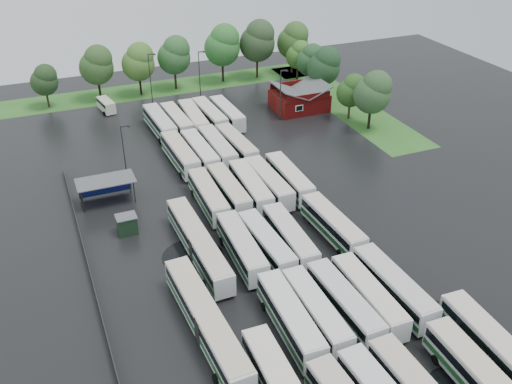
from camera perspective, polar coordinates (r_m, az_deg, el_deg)
name	(u,v)px	position (r m, az deg, el deg)	size (l,w,h in m)	color
ground	(278,257)	(71.62, 2.22, -6.54)	(160.00, 160.00, 0.00)	black
brick_building	(299,100)	(113.93, 4.35, 9.14)	(10.07, 8.60, 5.39)	maroon
wash_shed	(105,182)	(84.27, -14.84, 0.94)	(8.20, 4.20, 3.58)	#2D2D30
utility_hut	(127,224)	(77.15, -12.78, -3.17)	(2.70, 2.20, 2.62)	black
grass_strip_north	(163,88)	(127.05, -9.31, 10.21)	(80.00, 10.00, 0.01)	#2F6823
grass_strip_east	(343,102)	(119.22, 8.67, 8.90)	(10.00, 50.00, 0.01)	#2F6823
west_fence	(86,259)	(73.33, -16.60, -6.42)	(0.10, 50.00, 1.20)	#2D2D30
bus_r0c4	(477,376)	(58.65, 21.22, -16.75)	(2.99, 12.72, 3.52)	silver
bus_r1c0	(290,318)	(60.44, 3.43, -12.47)	(3.17, 12.79, 3.53)	silver
bus_r1c1	(316,311)	(61.52, 5.98, -11.78)	(2.78, 12.27, 3.40)	silver
bus_r1c2	(344,303)	(62.84, 8.81, -10.92)	(2.92, 12.44, 3.45)	silver
bus_r1c3	(368,296)	(64.13, 11.16, -10.19)	(2.80, 12.40, 3.44)	silver
bus_r1c4	(393,287)	(65.88, 13.58, -9.18)	(3.01, 12.86, 3.56)	silver
bus_r2c0	(241,247)	(70.03, -1.46, -5.54)	(3.13, 12.66, 3.50)	silver
bus_r2c1	(266,244)	(70.73, 1.01, -5.18)	(3.06, 12.27, 3.39)	silver
bus_r2c2	(290,238)	(71.84, 3.39, -4.57)	(3.04, 12.52, 3.46)	silver
bus_r2c4	(333,225)	(74.74, 7.68, -3.27)	(3.07, 12.59, 3.48)	silver
bus_r3c0	(208,196)	(80.55, -4.79, -0.41)	(2.92, 12.42, 3.44)	silver
bus_r3c1	(229,190)	(81.81, -2.73, 0.17)	(2.63, 12.27, 3.41)	silver
bus_r3c2	(251,187)	(82.41, -0.54, 0.50)	(3.23, 12.75, 3.52)	silver
bus_r3c3	(268,183)	(83.48, 1.25, 0.91)	(2.85, 12.64, 3.51)	silver
bus_r3c4	(289,178)	(84.86, 3.34, 1.38)	(2.90, 12.56, 3.48)	silver
bus_r4c0	(180,154)	(92.41, -7.57, 3.74)	(3.10, 12.89, 3.57)	silver
bus_r4c1	(200,152)	(92.92, -5.64, 4.00)	(2.92, 12.60, 3.49)	silver
bus_r4c2	(217,148)	(94.02, -3.89, 4.43)	(2.76, 12.77, 3.55)	silver
bus_r4c3	(236,145)	(94.91, -1.98, 4.71)	(3.26, 12.51, 3.45)	silver
bus_r5c0	(160,123)	(104.26, -9.59, 6.78)	(3.25, 12.95, 3.58)	silver
bus_r5c1	(177,121)	(105.15, -7.92, 7.07)	(3.06, 12.35, 3.41)	silver
bus_r5c2	(194,119)	(105.48, -6.27, 7.30)	(3.17, 12.80, 3.54)	silver
bus_r5c3	(210,115)	(106.71, -4.66, 7.65)	(3.14, 12.63, 3.49)	silver
bus_r5c4	(227,114)	(107.35, -2.91, 7.83)	(2.88, 12.35, 3.42)	silver
artic_bus_west_b	(198,244)	(70.97, -5.77, -5.16)	(3.01, 18.66, 3.45)	silver
artic_bus_west_c	(206,322)	(60.13, -4.99, -12.78)	(3.56, 19.34, 3.57)	silver
minibus	(106,105)	(116.53, -14.75, 8.42)	(2.91, 5.72, 2.38)	beige
tree_north_0	(45,80)	(120.61, -20.38, 10.48)	(5.34, 5.34, 8.84)	#372418
tree_north_1	(97,65)	(121.22, -15.61, 12.17)	(6.86, 6.86, 11.35)	black
tree_north_2	(139,61)	(121.67, -11.64, 12.67)	(6.76, 6.76, 11.19)	black
tree_north_3	(175,55)	(124.05, -8.13, 13.44)	(6.98, 6.98, 11.55)	#322215
tree_north_4	(223,45)	(127.12, -3.32, 14.50)	(7.77, 7.77, 12.87)	black
tree_north_5	(258,40)	(129.59, 0.21, 14.92)	(7.90, 7.90, 13.08)	black
tree_north_6	(294,40)	(133.41, 3.79, 14.94)	(7.11, 7.11, 11.78)	black
tree_east_0	(374,92)	(105.03, 11.68, 9.78)	(6.68, 6.68, 11.06)	black
tree_east_1	(352,90)	(109.19, 9.57, 10.00)	(5.36, 5.36, 8.88)	#3B2517
tree_east_2	(325,66)	(117.96, 6.89, 12.44)	(6.62, 6.62, 10.97)	black
tree_east_3	(311,60)	(124.24, 5.50, 13.04)	(5.84, 5.84, 9.68)	black
tree_east_4	(299,54)	(129.48, 4.31, 13.56)	(5.33, 5.33, 8.82)	#2F2217
lamp_post_ne	(281,92)	(107.25, 2.53, 9.99)	(1.50, 0.29, 9.76)	#2D2D30
lamp_post_nw	(125,151)	(86.92, -13.01, 4.04)	(1.47, 0.29, 9.55)	#2D2D30
lamp_post_back_w	(151,76)	(116.27, -10.49, 11.36)	(1.60, 0.31, 10.42)	#2D2D30
lamp_post_back_e	(200,72)	(117.73, -5.62, 11.84)	(1.55, 0.30, 10.04)	#2D2D30
puddle_0	(361,368)	(59.18, 10.47, -16.89)	(5.09, 5.09, 0.01)	black
puddle_1	(451,383)	(59.91, 18.88, -17.66)	(4.11, 4.11, 0.01)	black
puddle_2	(193,256)	(72.16, -6.35, -6.41)	(7.75, 7.75, 0.01)	black
puddle_3	(303,248)	(73.46, 4.77, -5.56)	(3.10, 3.10, 0.01)	black
puddle_4	(436,308)	(67.42, 17.58, -10.99)	(2.58, 2.58, 0.01)	black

